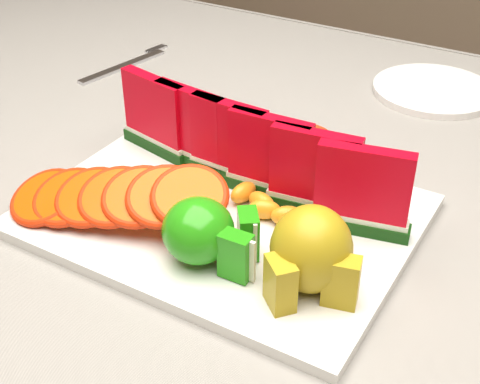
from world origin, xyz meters
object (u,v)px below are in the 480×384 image
(side_plate, at_px, (434,90))
(fork, at_px, (126,65))
(pear_cluster, at_px, (311,253))
(apple_cluster, at_px, (206,233))
(platter, at_px, (223,214))

(side_plate, bearing_deg, fork, -161.66)
(pear_cluster, bearing_deg, side_plate, 93.59)
(apple_cluster, bearing_deg, pear_cluster, 9.29)
(pear_cluster, relative_size, side_plate, 0.52)
(platter, distance_m, apple_cluster, 0.09)
(pear_cluster, distance_m, side_plate, 0.50)
(pear_cluster, xyz_separation_m, fork, (-0.49, 0.34, -0.05))
(pear_cluster, bearing_deg, fork, 145.01)
(platter, height_order, fork, platter)
(pear_cluster, height_order, fork, pear_cluster)
(platter, xyz_separation_m, side_plate, (0.10, 0.43, -0.00))
(apple_cluster, height_order, side_plate, apple_cluster)
(apple_cluster, height_order, fork, apple_cluster)
(apple_cluster, xyz_separation_m, pear_cluster, (0.10, 0.02, 0.01))
(apple_cluster, bearing_deg, platter, 110.79)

